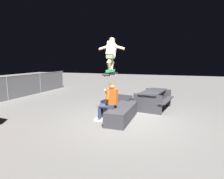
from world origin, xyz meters
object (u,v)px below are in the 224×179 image
at_px(ledge_box_main, 122,113).
at_px(picnic_table_back, 153,97).
at_px(person_sitting_on_ledge, 109,100).
at_px(skateboard, 111,74).
at_px(kicker_ramp, 118,102).
at_px(skater_airborne, 111,53).

height_order(ledge_box_main, picnic_table_back, picnic_table_back).
relative_size(person_sitting_on_ledge, skateboard, 1.27).
distance_m(ledge_box_main, skateboard, 1.35).
bearing_deg(person_sitting_on_ledge, kicker_ramp, 11.41).
distance_m(skater_airborne, kicker_ramp, 3.19).
distance_m(kicker_ramp, picnic_table_back, 1.77).
height_order(ledge_box_main, skater_airborne, skater_airborne).
bearing_deg(picnic_table_back, ledge_box_main, 157.27).
bearing_deg(person_sitting_on_ledge, ledge_box_main, -55.08).
height_order(ledge_box_main, kicker_ramp, ledge_box_main).
relative_size(person_sitting_on_ledge, kicker_ramp, 0.90).
distance_m(skateboard, kicker_ramp, 2.82).
distance_m(ledge_box_main, picnic_table_back, 2.04).
height_order(skateboard, picnic_table_back, skateboard).
bearing_deg(ledge_box_main, picnic_table_back, -22.73).
bearing_deg(skateboard, picnic_table_back, -30.89).
distance_m(person_sitting_on_ledge, skater_airborne, 1.52).
bearing_deg(person_sitting_on_ledge, skater_airborne, 2.40).
distance_m(skateboard, skater_airborne, 0.69).
height_order(person_sitting_on_ledge, skater_airborne, skater_airborne).
relative_size(ledge_box_main, kicker_ramp, 1.32).
bearing_deg(skater_airborne, skateboard, 179.81).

